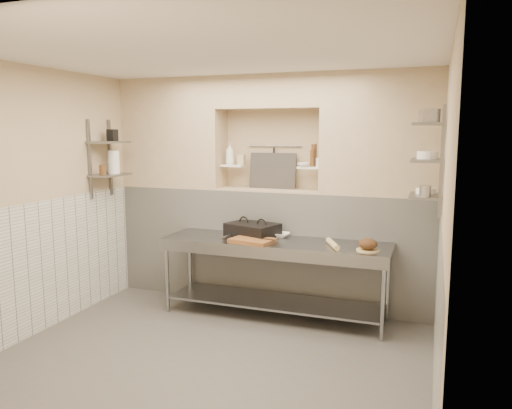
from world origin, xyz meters
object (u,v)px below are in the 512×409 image
at_px(bottle_soap, 230,154).
at_px(cutting_board, 253,240).
at_px(bread_loaf, 368,244).
at_px(jug_left, 114,162).
at_px(mixing_bowl, 280,235).
at_px(rolling_pin, 333,244).
at_px(bowl_alcove, 304,165).
at_px(prep_table, 274,263).
at_px(panini_press, 253,230).

bearing_deg(bottle_soap, cutting_board, -51.10).
relative_size(bread_loaf, bottle_soap, 0.71).
distance_m(bread_loaf, jug_left, 3.24).
xyz_separation_m(mixing_bowl, rolling_pin, (0.67, -0.28, 0.00)).
height_order(cutting_board, bowl_alcove, bowl_alcove).
xyz_separation_m(prep_table, mixing_bowl, (0.00, 0.22, 0.28)).
xyz_separation_m(cutting_board, jug_left, (-1.88, 0.10, 0.83)).
height_order(panini_press, cutting_board, panini_press).
relative_size(panini_press, rolling_pin, 1.67).
bearing_deg(jug_left, cutting_board, -3.04).
distance_m(mixing_bowl, bottle_soap, 1.25).
xyz_separation_m(cutting_board, bottle_soap, (-0.57, 0.70, 0.93)).
distance_m(rolling_pin, bottle_soap, 1.82).
bearing_deg(bowl_alcove, panini_press, -143.90).
relative_size(cutting_board, mixing_bowl, 2.20).
relative_size(rolling_pin, bread_loaf, 2.04).
relative_size(cutting_board, bowl_alcove, 3.16).
distance_m(cutting_board, mixing_bowl, 0.42).
distance_m(bottle_soap, bowl_alcove, 0.97).
xyz_separation_m(panini_press, mixing_bowl, (0.32, 0.06, -0.05)).
relative_size(panini_press, bottle_soap, 2.43).
height_order(rolling_pin, bread_loaf, bread_loaf).
relative_size(bottle_soap, jug_left, 0.97).
relative_size(mixing_bowl, rolling_pin, 0.53).
relative_size(mixing_bowl, bottle_soap, 0.78).
height_order(panini_press, bowl_alcove, bowl_alcove).
bearing_deg(prep_table, bowl_alcove, 70.07).
xyz_separation_m(bread_loaf, bowl_alcove, (-0.87, 0.65, 0.76)).
xyz_separation_m(cutting_board, bowl_alcove, (0.40, 0.68, 0.81)).
bearing_deg(mixing_bowl, cutting_board, -119.61).
height_order(panini_press, mixing_bowl, panini_press).
distance_m(panini_press, bowl_alcove, 0.99).
distance_m(panini_press, jug_left, 1.94).
xyz_separation_m(prep_table, bottle_soap, (-0.77, 0.55, 1.21)).
bearing_deg(jug_left, mixing_bowl, 7.36).
distance_m(panini_press, bread_loaf, 1.41).
height_order(mixing_bowl, rolling_pin, rolling_pin).
height_order(prep_table, bottle_soap, bottle_soap).
bearing_deg(jug_left, panini_press, 6.66).
relative_size(panini_press, bowl_alcove, 4.50).
height_order(mixing_bowl, bread_loaf, bread_loaf).
bearing_deg(bottle_soap, jug_left, -155.26).
distance_m(prep_table, bread_loaf, 1.11).
distance_m(cutting_board, bread_loaf, 1.27).
bearing_deg(prep_table, bottle_soap, 144.49).
relative_size(mixing_bowl, bowl_alcove, 1.44).
relative_size(panini_press, cutting_board, 1.43).
height_order(rolling_pin, bowl_alcove, bowl_alcove).
height_order(bowl_alcove, jug_left, jug_left).
distance_m(cutting_board, jug_left, 2.05).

